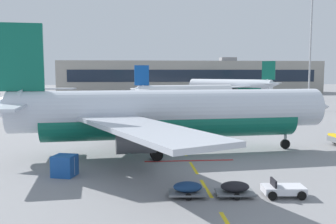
# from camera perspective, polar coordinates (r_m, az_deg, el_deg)

# --- Properties ---
(ground) EXTENTS (400.00, 400.00, 0.00)m
(ground) POSITION_cam_1_polar(r_m,az_deg,el_deg) (57.78, 22.69, -2.29)
(ground) COLOR gray
(apron_paint_markings) EXTENTS (8.00, 93.43, 0.01)m
(apron_paint_markings) POSITION_cam_1_polar(r_m,az_deg,el_deg) (47.63, 0.83, -3.49)
(apron_paint_markings) COLOR yellow
(apron_paint_markings) RESTS_ON ground
(airliner_foreground) EXTENTS (34.82, 34.46, 12.20)m
(airliner_foreground) POSITION_cam_1_polar(r_m,az_deg,el_deg) (36.17, -0.21, -0.19)
(airliner_foreground) COLOR silver
(airliner_foreground) RESTS_ON ground
(airliner_mid_left) EXTENTS (30.33, 31.24, 11.13)m
(airliner_mid_left) POSITION_cam_1_polar(r_m,az_deg,el_deg) (105.71, -22.09, 3.24)
(airliner_mid_left) COLOR silver
(airliner_mid_left) RESTS_ON ground
(airliner_far_center) EXTENTS (27.24, 26.64, 9.61)m
(airliner_far_center) POSITION_cam_1_polar(r_m,az_deg,el_deg) (91.90, 2.44, 3.02)
(airliner_far_center) COLOR white
(airliner_far_center) RESTS_ON ground
(airliner_far_right) EXTENTS (28.48, 26.23, 11.38)m
(airliner_far_right) POSITION_cam_1_polar(r_m,az_deg,el_deg) (123.02, 9.50, 3.96)
(airliner_far_right) COLOR silver
(airliner_far_right) RESTS_ON ground
(baggage_train) EXTENTS (8.68, 2.13, 1.14)m
(baggage_train) POSITION_cam_1_polar(r_m,az_deg,el_deg) (24.63, 10.20, -11.39)
(baggage_train) COLOR silver
(baggage_train) RESTS_ON ground
(uld_cargo_container) EXTENTS (1.96, 1.94, 1.60)m
(uld_cargo_container) POSITION_cam_1_polar(r_m,az_deg,el_deg) (29.85, -15.43, -7.87)
(uld_cargo_container) COLOR #194C9E
(uld_cargo_container) RESTS_ON ground
(apron_light_mast_far) EXTENTS (1.80, 1.80, 28.28)m
(apron_light_mast_far) POSITION_cam_1_polar(r_m,az_deg,el_deg) (85.07, 20.94, 11.99)
(apron_light_mast_far) COLOR slate
(apron_light_mast_far) RESTS_ON ground
(terminal_satellite) EXTENTS (99.74, 19.05, 13.89)m
(terminal_satellite) POSITION_cam_1_polar(r_m,az_deg,el_deg) (148.17, 3.40, 5.31)
(terminal_satellite) COLOR #9E998E
(terminal_satellite) RESTS_ON ground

